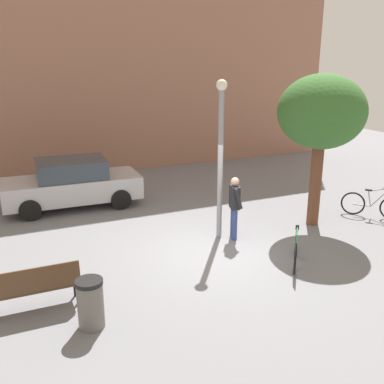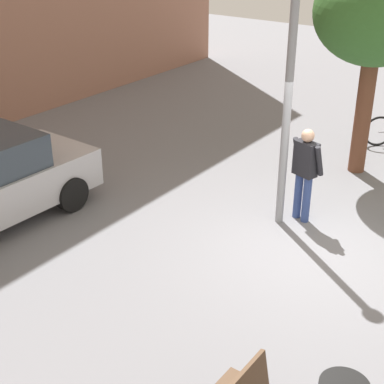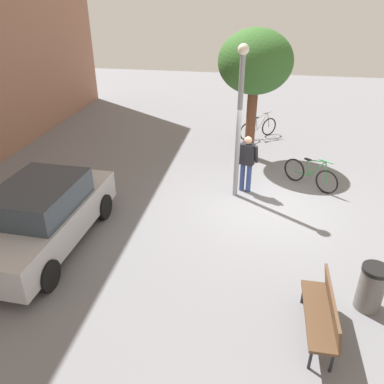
{
  "view_description": "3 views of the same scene",
  "coord_description": "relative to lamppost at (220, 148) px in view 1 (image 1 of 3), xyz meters",
  "views": [
    {
      "loc": [
        -4.58,
        -8.77,
        4.59
      ],
      "look_at": [
        0.14,
        1.97,
        0.98
      ],
      "focal_mm": 40.9,
      "sensor_mm": 36.0,
      "label": 1
    },
    {
      "loc": [
        -7.64,
        -3.12,
        4.93
      ],
      "look_at": [
        -0.87,
        1.81,
        0.83
      ],
      "focal_mm": 54.32,
      "sensor_mm": 36.0,
      "label": 2
    },
    {
      "loc": [
        -9.28,
        0.4,
        5.29
      ],
      "look_at": [
        -0.99,
        1.88,
        0.75
      ],
      "focal_mm": 35.83,
      "sensor_mm": 36.0,
      "label": 3
    }
  ],
  "objects": [
    {
      "name": "bicycle_silver",
      "position": [
        4.88,
        -0.53,
        -2.02
      ],
      "size": [
        1.23,
        1.4,
        0.97
      ],
      "color": "black",
      "rests_on": "ground_plane"
    },
    {
      "name": "bicycle_green",
      "position": [
        0.9,
        -2.14,
        -2.02
      ],
      "size": [
        1.15,
        1.46,
        0.97
      ],
      "color": "black",
      "rests_on": "ground_plane"
    },
    {
      "name": "lamppost",
      "position": [
        0.0,
        0.0,
        0.0
      ],
      "size": [
        0.28,
        0.28,
        4.1
      ],
      "color": "gray",
      "rests_on": "ground_plane"
    },
    {
      "name": "ground_plane",
      "position": [
        -0.45,
        -0.88,
        -2.4
      ],
      "size": [
        36.0,
        36.0,
        0.0
      ],
      "primitive_type": "plane",
      "color": "slate"
    },
    {
      "name": "parked_car_silver",
      "position": [
        -3.15,
        4.07,
        -1.63
      ],
      "size": [
        4.25,
        1.92,
        1.55
      ],
      "color": "#B7B7BC",
      "rests_on": "ground_plane"
    },
    {
      "name": "person_by_lamppost",
      "position": [
        0.3,
        -0.27,
        -1.44
      ],
      "size": [
        0.41,
        0.63,
        1.67
      ],
      "color": "#334784",
      "rests_on": "ground_plane"
    },
    {
      "name": "building_facade",
      "position": [
        -0.45,
        9.04,
        2.59
      ],
      "size": [
        19.88,
        2.0,
        9.98
      ],
      "primitive_type": "cube",
      "color": "#9E6B56",
      "rests_on": "ground_plane"
    },
    {
      "name": "trash_bin",
      "position": [
        -3.95,
        -2.76,
        -1.94
      ],
      "size": [
        0.49,
        0.49,
        0.92
      ],
      "color": "#66605B",
      "rests_on": "ground_plane"
    },
    {
      "name": "plaza_tree",
      "position": [
        2.9,
        -0.25,
        0.76
      ],
      "size": [
        2.36,
        2.36,
        4.21
      ],
      "color": "brown",
      "rests_on": "ground_plane"
    },
    {
      "name": "park_bench",
      "position": [
        -4.77,
        -1.83,
        -1.86
      ],
      "size": [
        1.6,
        0.47,
        0.92
      ],
      "color": "#513823",
      "rests_on": "ground_plane"
    }
  ]
}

